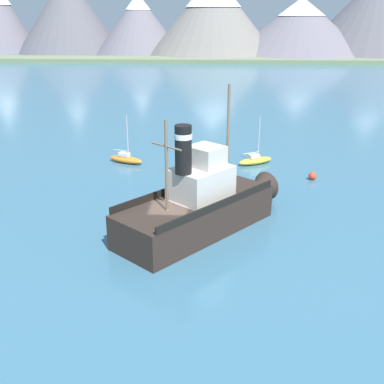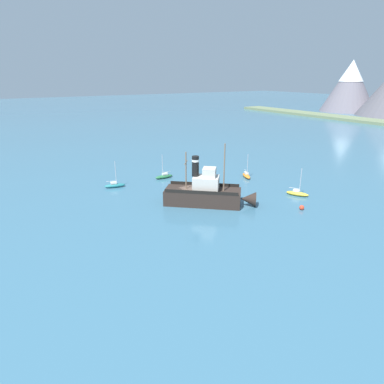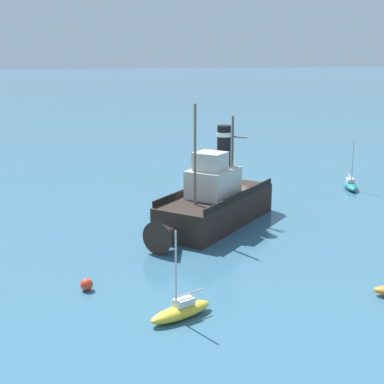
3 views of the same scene
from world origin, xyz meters
name	(u,v)px [view 3 (image 3 of 3)]	position (x,y,z in m)	size (l,w,h in m)	color
ground_plane	(233,218)	(0.00, 0.00, 0.00)	(600.00, 600.00, 0.00)	#38667F
old_tugboat	(212,204)	(2.14, 1.93, 1.83)	(11.97, 13.10, 9.90)	#2D231E
sailboat_teal	(350,185)	(-13.88, -7.62, 0.43)	(1.90, 3.95, 4.90)	#23757A
sailboat_yellow	(181,310)	(7.06, 17.46, 0.43)	(3.86, 2.78, 4.90)	gold
mooring_buoy	(87,284)	(11.96, 12.97, 0.37)	(0.73, 0.73, 0.73)	red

